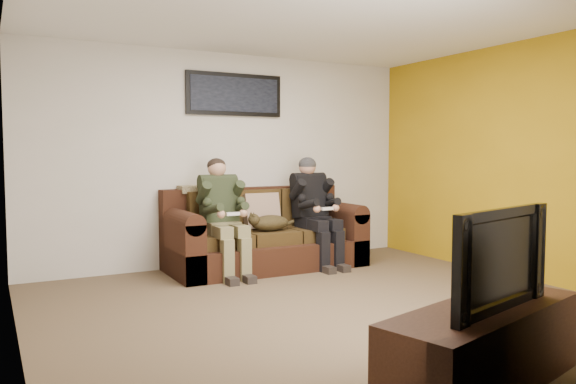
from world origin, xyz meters
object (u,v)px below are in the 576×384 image
sofa (263,237)px  television (486,257)px  tv_stand (484,347)px  person_right (314,204)px  person_left (223,209)px  framed_poster (235,95)px  cat (269,223)px

sofa → television: bearing=-95.9°
sofa → tv_stand: bearing=-95.9°
sofa → person_right: bearing=-18.0°
tv_stand → person_right: bearing=59.8°
person_left → framed_poster: size_ratio=1.06×
framed_poster → tv_stand: framed_poster is taller
sofa → tv_stand: size_ratio=1.52×
tv_stand → television: television is taller
sofa → framed_poster: size_ratio=1.86×
tv_stand → framed_poster: bearing=72.6°
sofa → person_right: (0.60, -0.20, 0.39)m
sofa → cat: sofa is taller
cat → tv_stand: (-0.35, -3.56, -0.32)m
person_right → television: bearing=-105.5°
person_right → framed_poster: 1.67m
framed_poster → television: 4.38m
tv_stand → television: 0.53m
cat → person_left: bearing=177.2°
person_right → cat: (-0.64, -0.03, -0.19)m
sofa → television: (-0.39, -3.78, 0.42)m
cat → sofa: bearing=80.4°
tv_stand → television: size_ratio=1.50×
framed_poster → cat: bearing=-75.0°
person_right → cat: 0.67m
tv_stand → television: bearing=75.2°
cat → framed_poster: size_ratio=0.53×
framed_poster → person_left: bearing=-124.7°
cat → framed_poster: 1.66m
person_left → framed_poster: 1.52m
person_left → television: person_left is taller
person_left → person_right: size_ratio=0.99×
cat → television: bearing=-95.7°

